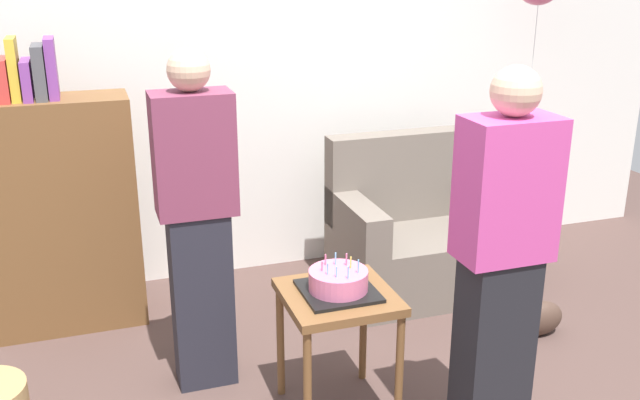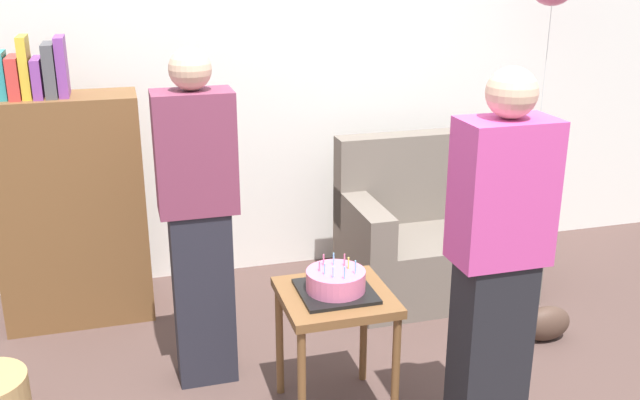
# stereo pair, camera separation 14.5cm
# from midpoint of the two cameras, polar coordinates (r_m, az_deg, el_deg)

# --- Properties ---
(wall_back) EXTENTS (6.00, 0.10, 2.70)m
(wall_back) POSITION_cam_midpoint_polar(r_m,az_deg,el_deg) (4.57, -5.97, 10.67)
(wall_back) COLOR silver
(wall_back) RESTS_ON ground_plane
(couch) EXTENTS (1.10, 0.70, 0.96)m
(couch) POSITION_cam_midpoint_polar(r_m,az_deg,el_deg) (4.50, 7.27, -2.86)
(couch) COLOR #6B6056
(couch) RESTS_ON ground_plane
(bookshelf) EXTENTS (0.80, 0.36, 1.62)m
(bookshelf) POSITION_cam_midpoint_polar(r_m,az_deg,el_deg) (4.17, -21.01, -0.65)
(bookshelf) COLOR brown
(bookshelf) RESTS_ON ground_plane
(side_table) EXTENTS (0.48, 0.48, 0.60)m
(side_table) POSITION_cam_midpoint_polar(r_m,az_deg,el_deg) (3.19, 0.13, -8.92)
(side_table) COLOR brown
(side_table) RESTS_ON ground_plane
(birthday_cake) EXTENTS (0.32, 0.32, 0.17)m
(birthday_cake) POSITION_cam_midpoint_polar(r_m,az_deg,el_deg) (3.12, 0.13, -6.61)
(birthday_cake) COLOR black
(birthday_cake) RESTS_ON side_table
(person_blowing_candles) EXTENTS (0.36, 0.22, 1.63)m
(person_blowing_candles) POSITION_cam_midpoint_polar(r_m,az_deg,el_deg) (3.36, -10.99, -1.77)
(person_blowing_candles) COLOR #23232D
(person_blowing_candles) RESTS_ON ground_plane
(person_holding_cake) EXTENTS (0.36, 0.22, 1.63)m
(person_holding_cake) POSITION_cam_midpoint_polar(r_m,az_deg,el_deg) (2.90, 12.83, -5.33)
(person_holding_cake) COLOR black
(person_holding_cake) RESTS_ON ground_plane
(handbag) EXTENTS (0.28, 0.14, 0.20)m
(handbag) POSITION_cam_midpoint_polar(r_m,az_deg,el_deg) (4.16, 16.18, -9.08)
(handbag) COLOR #473328
(handbag) RESTS_ON ground_plane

